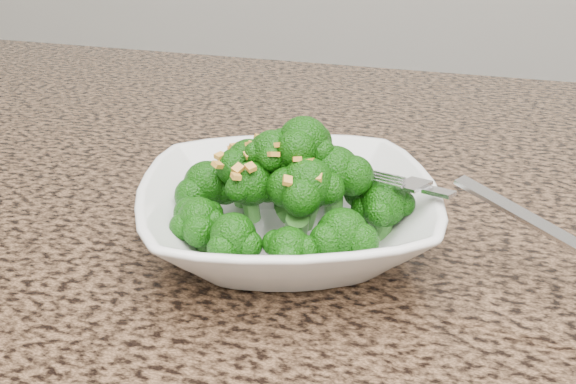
% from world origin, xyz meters
% --- Properties ---
extents(granite_counter, '(1.64, 1.04, 0.03)m').
position_xyz_m(granite_counter, '(0.00, 0.30, 0.89)').
color(granite_counter, brown).
rests_on(granite_counter, cabinet).
extents(bowl, '(0.30, 0.30, 0.06)m').
position_xyz_m(bowl, '(-0.03, 0.24, 0.93)').
color(bowl, white).
rests_on(bowl, granite_counter).
extents(broccoli_pile, '(0.20, 0.20, 0.07)m').
position_xyz_m(broccoli_pile, '(-0.03, 0.24, 0.99)').
color(broccoli_pile, '#125209').
rests_on(broccoli_pile, bowl).
extents(garlic_topping, '(0.12, 0.12, 0.01)m').
position_xyz_m(garlic_topping, '(-0.03, 0.24, 1.03)').
color(garlic_topping, gold).
rests_on(garlic_topping, broccoli_pile).
extents(fork, '(0.19, 0.12, 0.01)m').
position_xyz_m(fork, '(0.09, 0.24, 0.96)').
color(fork, silver).
rests_on(fork, bowl).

